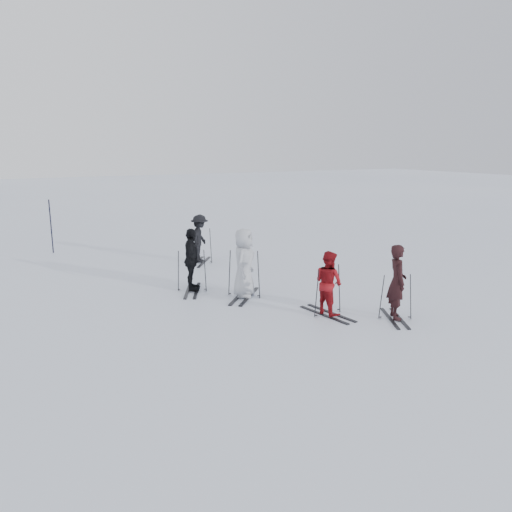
{
  "coord_description": "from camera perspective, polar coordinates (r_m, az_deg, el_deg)",
  "views": [
    {
      "loc": [
        -6.49,
        -11.32,
        4.07
      ],
      "look_at": [
        0.0,
        1.0,
        1.0
      ],
      "focal_mm": 35.0,
      "sensor_mm": 36.0,
      "label": 1
    }
  ],
  "objects": [
    {
      "name": "piste_marker",
      "position": [
        20.85,
        -22.38,
        3.14
      ],
      "size": [
        0.05,
        0.05,
        2.08
      ],
      "primitive_type": "cylinder",
      "rotation": [
        0.0,
        0.0,
        -0.02
      ],
      "color": "black",
      "rests_on": "ground"
    },
    {
      "name": "skis_grey",
      "position": [
        13.67,
        -1.38,
        -1.94
      ],
      "size": [
        2.04,
        1.97,
        1.35
      ],
      "primitive_type": null,
      "rotation": [
        0.0,
        0.0,
        0.84
      ],
      "color": "black",
      "rests_on": "ground"
    },
    {
      "name": "skis_uphill_left",
      "position": [
        14.33,
        -7.36,
        -1.61
      ],
      "size": [
        1.92,
        1.55,
        1.24
      ],
      "primitive_type": null,
      "rotation": [
        0.0,
        0.0,
        1.12
      ],
      "color": "black",
      "rests_on": "ground"
    },
    {
      "name": "skis_near_dark",
      "position": [
        12.41,
        15.72,
        -4.44
      ],
      "size": [
        1.77,
        1.45,
        1.14
      ],
      "primitive_type": null,
      "rotation": [
        0.0,
        0.0,
        1.1
      ],
      "color": "black",
      "rests_on": "ground"
    },
    {
      "name": "skis_uphill_far",
      "position": [
        17.87,
        -6.42,
        1.28
      ],
      "size": [
        1.96,
        1.77,
        1.28
      ],
      "primitive_type": null,
      "rotation": [
        0.0,
        0.0,
        0.95
      ],
      "color": "black",
      "rests_on": "ground"
    },
    {
      "name": "skier_red",
      "position": [
        12.32,
        8.28,
        -3.16
      ],
      "size": [
        0.7,
        0.85,
        1.57
      ],
      "primitive_type": "imported",
      "rotation": [
        0.0,
        0.0,
        1.72
      ],
      "color": "maroon",
      "rests_on": "ground"
    },
    {
      "name": "skier_uphill_far",
      "position": [
        17.83,
        -6.44,
        1.93
      ],
      "size": [
        1.15,
        1.25,
        1.69
      ],
      "primitive_type": "imported",
      "rotation": [
        0.0,
        0.0,
        0.95
      ],
      "color": "black",
      "rests_on": "ground"
    },
    {
      "name": "skier_grey",
      "position": [
        13.61,
        -1.39,
        -0.87
      ],
      "size": [
        1.06,
        1.08,
        1.88
      ],
      "primitive_type": "imported",
      "rotation": [
        0.0,
        0.0,
        0.84
      ],
      "color": "#ADB0B7",
      "rests_on": "ground"
    },
    {
      "name": "skier_near_dark",
      "position": [
        12.32,
        15.81,
        -2.98
      ],
      "size": [
        0.68,
        0.78,
        1.79
      ],
      "primitive_type": "imported",
      "rotation": [
        0.0,
        0.0,
        1.1
      ],
      "color": "black",
      "rests_on": "ground"
    },
    {
      "name": "skier_uphill_left",
      "position": [
        14.27,
        -7.39,
        -0.54
      ],
      "size": [
        0.85,
        1.13,
        1.79
      ],
      "primitive_type": "imported",
      "rotation": [
        0.0,
        0.0,
        1.12
      ],
      "color": "black",
      "rests_on": "ground"
    },
    {
      "name": "skis_red",
      "position": [
        12.37,
        8.26,
        -3.88
      ],
      "size": [
        1.83,
        1.15,
        1.25
      ],
      "primitive_type": null,
      "rotation": [
        0.0,
        0.0,
        1.72
      ],
      "color": "black",
      "rests_on": "ground"
    },
    {
      "name": "ground",
      "position": [
        13.67,
        1.96,
        -4.9
      ],
      "size": [
        120.0,
        120.0,
        0.0
      ],
      "primitive_type": "plane",
      "color": "silver",
      "rests_on": "ground"
    }
  ]
}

